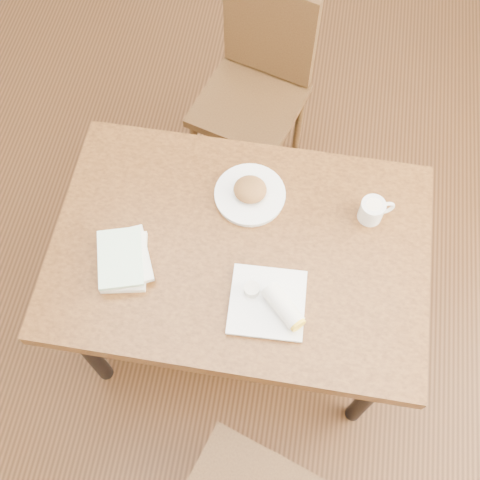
% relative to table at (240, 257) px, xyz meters
% --- Properties ---
extents(ground, '(4.00, 5.00, 0.01)m').
position_rel_table_xyz_m(ground, '(0.00, 0.00, -0.67)').
color(ground, '#472814').
rests_on(ground, ground).
extents(room_walls, '(4.02, 5.02, 2.80)m').
position_rel_table_xyz_m(room_walls, '(0.00, 0.00, 0.96)').
color(room_walls, silver).
rests_on(room_walls, ground).
extents(table, '(1.24, 0.84, 0.75)m').
position_rel_table_xyz_m(table, '(0.00, 0.00, 0.00)').
color(table, brown).
rests_on(table, ground).
extents(chair_far, '(0.52, 0.52, 0.95)m').
position_rel_table_xyz_m(chair_far, '(-0.07, 0.89, -0.12)').
color(chair_far, '#442D13').
rests_on(chair_far, ground).
extents(plate_scone, '(0.24, 0.24, 0.08)m').
position_rel_table_xyz_m(plate_scone, '(0.00, 0.20, 0.11)').
color(plate_scone, white).
rests_on(plate_scone, table).
extents(coffee_mug, '(0.12, 0.08, 0.08)m').
position_rel_table_xyz_m(coffee_mug, '(0.42, 0.18, 0.12)').
color(coffee_mug, white).
rests_on(coffee_mug, table).
extents(plate_burrito, '(0.25, 0.25, 0.08)m').
position_rel_table_xyz_m(plate_burrito, '(0.13, -0.19, 0.11)').
color(plate_burrito, white).
rests_on(plate_burrito, table).
extents(book_stack, '(0.22, 0.25, 0.06)m').
position_rel_table_xyz_m(book_stack, '(-0.36, -0.12, 0.11)').
color(book_stack, white).
rests_on(book_stack, table).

